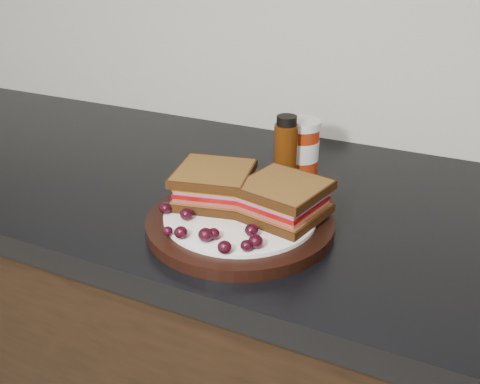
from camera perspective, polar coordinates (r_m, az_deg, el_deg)
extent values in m
cube|color=black|center=(1.28, -7.73, -17.31)|extent=(3.96, 0.58, 0.86)
cube|color=black|center=(1.02, -9.22, 1.43)|extent=(3.98, 0.60, 0.04)
cylinder|color=black|center=(0.80, 0.00, -3.30)|extent=(0.28, 0.28, 0.02)
ellipsoid|color=black|center=(0.80, -7.95, -1.73)|extent=(0.02, 0.02, 0.02)
ellipsoid|color=black|center=(0.77, -5.74, -2.36)|extent=(0.02, 0.02, 0.02)
ellipsoid|color=black|center=(0.74, -7.71, -4.15)|extent=(0.01, 0.01, 0.01)
ellipsoid|color=black|center=(0.73, -6.33, -4.31)|extent=(0.02, 0.02, 0.02)
ellipsoid|color=black|center=(0.72, -3.69, -4.58)|extent=(0.02, 0.02, 0.02)
ellipsoid|color=black|center=(0.72, -2.84, -4.48)|extent=(0.02, 0.02, 0.02)
ellipsoid|color=black|center=(0.69, -1.66, -5.91)|extent=(0.02, 0.02, 0.02)
ellipsoid|color=black|center=(0.70, 0.69, -5.74)|extent=(0.02, 0.02, 0.02)
ellipsoid|color=black|center=(0.70, 1.67, -5.30)|extent=(0.02, 0.02, 0.02)
ellipsoid|color=black|center=(0.73, 1.23, -4.09)|extent=(0.02, 0.02, 0.02)
ellipsoid|color=black|center=(0.74, 5.07, -3.69)|extent=(0.02, 0.02, 0.02)
ellipsoid|color=black|center=(0.75, 5.30, -3.15)|extent=(0.02, 0.02, 0.02)
ellipsoid|color=black|center=(0.77, 6.16, -2.87)|extent=(0.02, 0.02, 0.02)
ellipsoid|color=black|center=(0.80, 5.75, -1.41)|extent=(0.02, 0.02, 0.01)
ellipsoid|color=black|center=(0.85, -0.96, 0.39)|extent=(0.02, 0.02, 0.01)
ellipsoid|color=black|center=(0.83, -1.96, -0.24)|extent=(0.02, 0.02, 0.02)
ellipsoid|color=black|center=(0.84, -3.48, 0.02)|extent=(0.02, 0.02, 0.02)
ellipsoid|color=black|center=(0.82, -4.86, -0.71)|extent=(0.02, 0.02, 0.02)
ellipsoid|color=black|center=(0.82, -6.96, -0.81)|extent=(0.02, 0.02, 0.02)
ellipsoid|color=black|center=(0.85, -1.85, 0.51)|extent=(0.02, 0.02, 0.02)
ellipsoid|color=black|center=(0.82, -3.03, -0.52)|extent=(0.02, 0.02, 0.02)
ellipsoid|color=black|center=(0.82, -3.23, -0.85)|extent=(0.02, 0.02, 0.02)
cylinder|color=#95240A|center=(0.98, 6.59, 4.92)|extent=(0.08, 0.08, 0.10)
cylinder|color=#441E06|center=(0.94, 4.89, 4.68)|extent=(0.06, 0.06, 0.12)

